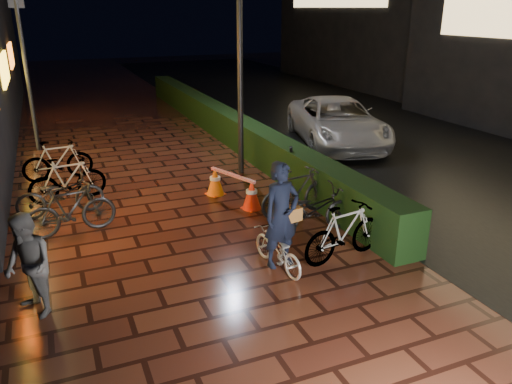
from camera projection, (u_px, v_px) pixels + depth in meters
name	position (u px, v px, depth m)	size (l,w,h in m)	color
ground	(203.00, 249.00, 9.56)	(80.00, 80.00, 0.00)	#381911
asphalt_road	(411.00, 142.00, 17.15)	(11.00, 60.00, 0.01)	black
hedge	(226.00, 124.00, 17.50)	(0.70, 20.00, 1.00)	black
bystander_person	(29.00, 266.00, 7.28)	(0.79, 0.61, 1.62)	#575759
van	(337.00, 122.00, 16.70)	(2.50, 5.42, 1.51)	#A8A8AD
lamp_post_hedge	(240.00, 57.00, 12.89)	(0.55, 0.16, 5.72)	black
lamp_post_sf	(26.00, 70.00, 15.33)	(0.45, 0.14, 4.65)	black
cyclist	(280.00, 231.00, 8.57)	(0.76, 1.45, 2.00)	silver
traffic_barrier	(233.00, 187.00, 11.82)	(0.97, 1.70, 0.70)	#FB290D
cart_assembly	(297.00, 164.00, 12.80)	(0.75, 0.63, 1.15)	black
parked_bikes_storefront	(63.00, 184.00, 11.49)	(2.07, 4.45, 1.08)	black
parked_bikes_hedge	(316.00, 210.00, 10.06)	(2.00, 2.93, 1.08)	black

